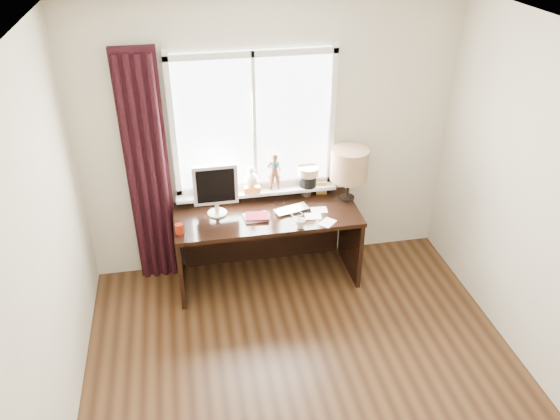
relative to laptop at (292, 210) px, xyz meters
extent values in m
cube|color=#4A2E18|center=(-0.13, -1.63, -0.76)|extent=(3.50, 4.00, 0.00)
cube|color=white|center=(-0.13, -1.63, 1.84)|extent=(3.50, 4.00, 0.00)
cube|color=beige|center=(-0.13, 0.37, 0.54)|extent=(3.50, 0.00, 2.60)
cube|color=beige|center=(-1.88, -1.63, 0.54)|extent=(0.00, 4.00, 2.60)
imported|color=silver|center=(0.00, 0.00, 0.00)|extent=(0.36, 0.28, 0.03)
imported|color=white|center=(0.02, -0.30, 0.03)|extent=(0.12, 0.12, 0.09)
cylinder|color=maroon|center=(-1.03, -0.19, 0.03)|extent=(0.07, 0.07, 0.09)
cube|color=white|center=(-0.28, 0.36, 0.74)|extent=(1.40, 0.02, 1.30)
cube|color=silver|center=(-0.28, 0.33, 0.11)|extent=(1.50, 0.05, 0.05)
cube|color=silver|center=(-0.28, 0.33, 1.36)|extent=(1.50, 0.05, 0.05)
cube|color=silver|center=(-1.01, 0.33, 0.74)|extent=(0.05, 0.05, 1.40)
cube|color=silver|center=(0.44, 0.33, 0.74)|extent=(0.05, 0.05, 1.40)
cube|color=silver|center=(-0.28, 0.33, 0.74)|extent=(0.03, 0.05, 1.30)
cube|color=silver|center=(-0.28, 0.28, 0.07)|extent=(1.52, 0.18, 0.03)
cylinder|color=#3A0B0B|center=(-0.80, 0.26, 0.20)|extent=(0.12, 0.12, 0.22)
cube|color=gold|center=(-0.33, 0.27, 0.12)|extent=(0.15, 0.12, 0.06)
sphere|color=beige|center=(-0.33, 0.27, 0.21)|extent=(0.13, 0.13, 0.13)
sphere|color=beige|center=(-0.33, 0.27, 0.31)|extent=(0.07, 0.07, 0.07)
imported|color=brown|center=(-0.11, 0.27, 0.27)|extent=(0.14, 0.09, 0.38)
cylinder|color=#1E4C51|center=(-0.11, 0.26, 0.36)|extent=(0.08, 0.08, 0.05)
cylinder|color=black|center=(0.21, 0.27, 0.15)|extent=(0.16, 0.16, 0.12)
cylinder|color=#8C6B4C|center=(0.21, 0.27, 0.25)|extent=(0.20, 0.20, 0.08)
cube|color=black|center=(-1.26, 0.29, 0.36)|extent=(0.38, 0.05, 2.25)
cylinder|color=black|center=(-1.40, 0.26, 0.34)|extent=(0.06, 0.06, 2.20)
cylinder|color=black|center=(-1.31, 0.26, 0.34)|extent=(0.06, 0.06, 2.20)
cylinder|color=black|center=(-1.22, 0.26, 0.34)|extent=(0.06, 0.06, 2.20)
cylinder|color=black|center=(-1.13, 0.26, 0.34)|extent=(0.06, 0.06, 2.20)
cube|color=black|center=(-0.23, 0.00, -0.03)|extent=(1.70, 0.70, 0.04)
cube|color=black|center=(-1.06, 0.00, -0.41)|extent=(0.04, 0.64, 0.71)
cube|color=black|center=(0.60, 0.00, -0.41)|extent=(0.04, 0.64, 0.71)
cube|color=black|center=(-0.23, 0.34, -0.41)|extent=(1.60, 0.03, 0.71)
cylinder|color=beige|center=(-0.68, 0.08, -0.01)|extent=(0.18, 0.18, 0.01)
cylinder|color=beige|center=(-0.68, 0.08, 0.05)|extent=(0.04, 0.04, 0.10)
cube|color=beige|center=(-0.68, 0.08, 0.29)|extent=(0.40, 0.04, 0.38)
cube|color=black|center=(-0.68, 0.06, 0.29)|extent=(0.34, 0.01, 0.32)
cube|color=beige|center=(-0.35, -0.07, 0.00)|extent=(0.23, 0.18, 0.02)
cube|color=#610A19|center=(-0.34, -0.08, 0.01)|extent=(0.22, 0.17, 0.01)
cylinder|color=black|center=(0.20, 0.26, 0.05)|extent=(0.09, 0.09, 0.12)
cylinder|color=black|center=(0.18, 0.27, 0.10)|extent=(0.01, 0.01, 0.22)
cylinder|color=black|center=(0.21, 0.25, 0.08)|extent=(0.01, 0.01, 0.19)
cylinder|color=black|center=(0.20, 0.28, 0.11)|extent=(0.01, 0.01, 0.25)
cylinder|color=black|center=(0.22, 0.27, 0.07)|extent=(0.01, 0.01, 0.17)
cube|color=gold|center=(0.35, 0.26, 0.05)|extent=(0.10, 0.03, 0.13)
cube|color=#996633|center=(0.35, 0.25, 0.05)|extent=(0.07, 0.02, 0.10)
cylinder|color=black|center=(0.57, 0.11, 0.00)|extent=(0.14, 0.14, 0.03)
cylinder|color=black|center=(0.57, 0.11, 0.13)|extent=(0.03, 0.03, 0.22)
cylinder|color=tan|center=(0.57, 0.11, 0.36)|extent=(0.35, 0.35, 0.30)
cube|color=white|center=(0.17, -0.13, -0.01)|extent=(0.16, 0.13, 0.00)
cube|color=white|center=(0.25, -0.04, -0.01)|extent=(0.16, 0.12, 0.00)
cube|color=white|center=(0.27, -0.26, -0.01)|extent=(0.18, 0.18, 0.00)
torus|color=black|center=(-0.03, -0.03, -0.01)|extent=(0.17, 0.17, 0.01)
torus|color=black|center=(0.11, -0.01, -0.01)|extent=(0.13, 0.13, 0.01)
torus|color=black|center=(-0.09, 0.16, -0.01)|extent=(0.11, 0.11, 0.01)
camera|label=1|loc=(-0.93, -4.24, 2.59)|focal=35.00mm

